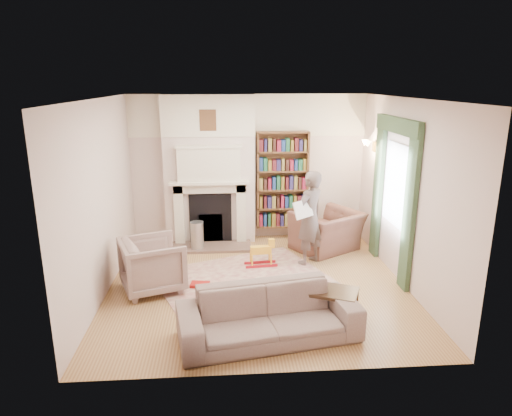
{
  "coord_description": "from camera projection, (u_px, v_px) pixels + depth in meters",
  "views": [
    {
      "loc": [
        -0.49,
        -6.48,
        3.05
      ],
      "look_at": [
        0.0,
        0.25,
        1.15
      ],
      "focal_mm": 32.0,
      "sensor_mm": 36.0,
      "label": 1
    }
  ],
  "objects": [
    {
      "name": "armchair_reading",
      "position": [
        327.0,
        231.0,
        8.39
      ],
      "size": [
        1.47,
        1.42,
        0.73
      ],
      "primitive_type": "imported",
      "rotation": [
        0.0,
        0.0,
        3.69
      ],
      "color": "brown",
      "rests_on": "floor"
    },
    {
      "name": "curtain_right",
      "position": [
        378.0,
        190.0,
        7.96
      ],
      "size": [
        0.07,
        0.32,
        2.4
      ],
      "primitive_type": "cube",
      "color": "#324A2F",
      "rests_on": "floor"
    },
    {
      "name": "rocking_horse",
      "position": [
        261.0,
        253.0,
        7.68
      ],
      "size": [
        0.56,
        0.27,
        0.48
      ],
      "primitive_type": null,
      "rotation": [
        0.0,
        0.0,
        0.09
      ],
      "color": "yellow",
      "rests_on": "rug"
    },
    {
      "name": "wall_sconce",
      "position": [
        364.0,
        147.0,
        8.15
      ],
      "size": [
        0.2,
        0.24,
        0.24
      ],
      "primitive_type": null,
      "color": "gold",
      "rests_on": "wall_right"
    },
    {
      "name": "rug",
      "position": [
        244.0,
        280.0,
        7.2
      ],
      "size": [
        3.13,
        2.8,
        0.01
      ],
      "primitive_type": "cube",
      "rotation": [
        0.0,
        0.0,
        0.39
      ],
      "color": "beige",
      "rests_on": "floor"
    },
    {
      "name": "pelmet",
      "position": [
        398.0,
        125.0,
        6.97
      ],
      "size": [
        0.09,
        1.7,
        0.24
      ],
      "primitive_type": "cube",
      "color": "#324A2F",
      "rests_on": "wall_right"
    },
    {
      "name": "comic_annuals",
      "position": [
        276.0,
        294.0,
        6.67
      ],
      "size": [
        0.49,
        0.39,
        0.02
      ],
      "color": "red",
      "rests_on": "rug"
    },
    {
      "name": "window",
      "position": [
        396.0,
        184.0,
        7.23
      ],
      "size": [
        0.02,
        0.9,
        1.3
      ],
      "primitive_type": "cube",
      "color": "silver",
      "rests_on": "wall_right"
    },
    {
      "name": "sofa",
      "position": [
        269.0,
        314.0,
        5.51
      ],
      "size": [
        2.28,
        1.22,
        0.63
      ],
      "primitive_type": "imported",
      "rotation": [
        0.0,
        0.0,
        0.18
      ],
      "color": "gray",
      "rests_on": "floor"
    },
    {
      "name": "floor",
      "position": [
        257.0,
        284.0,
        7.08
      ],
      "size": [
        4.5,
        4.5,
        0.0
      ],
      "primitive_type": "plane",
      "color": "#93613B",
      "rests_on": "ground"
    },
    {
      "name": "wall_front",
      "position": [
        274.0,
        252.0,
        4.54
      ],
      "size": [
        4.5,
        0.0,
        4.5
      ],
      "primitive_type": "plane",
      "rotation": [
        -1.57,
        0.0,
        0.0
      ],
      "color": "beige",
      "rests_on": "floor"
    },
    {
      "name": "curtain_left",
      "position": [
        410.0,
        212.0,
        6.62
      ],
      "size": [
        0.07,
        0.32,
        2.4
      ],
      "primitive_type": "cube",
      "color": "#324A2F",
      "rests_on": "floor"
    },
    {
      "name": "bookcase",
      "position": [
        282.0,
        180.0,
        8.84
      ],
      "size": [
        1.0,
        0.24,
        1.85
      ],
      "primitive_type": "cube",
      "color": "brown",
      "rests_on": "floor"
    },
    {
      "name": "coffee_table",
      "position": [
        329.0,
        306.0,
        5.91
      ],
      "size": [
        0.82,
        0.69,
        0.45
      ],
      "primitive_type": null,
      "rotation": [
        0.0,
        0.0,
        -0.42
      ],
      "color": "black",
      "rests_on": "floor"
    },
    {
      "name": "paraffin_heater",
      "position": [
        197.0,
        236.0,
        8.39
      ],
      "size": [
        0.31,
        0.31,
        0.55
      ],
      "primitive_type": "cylinder",
      "rotation": [
        0.0,
        0.0,
        -0.38
      ],
      "color": "#ABADB3",
      "rests_on": "floor"
    },
    {
      "name": "wall_right",
      "position": [
        406.0,
        194.0,
        6.86
      ],
      "size": [
        0.0,
        4.5,
        4.5
      ],
      "primitive_type": "plane",
      "rotation": [
        1.57,
        0.0,
        -1.57
      ],
      "color": "beige",
      "rests_on": "floor"
    },
    {
      "name": "wall_left",
      "position": [
        101.0,
        199.0,
        6.54
      ],
      "size": [
        0.0,
        4.5,
        4.5
      ],
      "primitive_type": "plane",
      "rotation": [
        1.57,
        0.0,
        1.57
      ],
      "color": "beige",
      "rests_on": "floor"
    },
    {
      "name": "ceiling",
      "position": [
        257.0,
        98.0,
        6.32
      ],
      "size": [
        4.5,
        4.5,
        0.0
      ],
      "primitive_type": "plane",
      "rotation": [
        3.14,
        0.0,
        0.0
      ],
      "color": "white",
      "rests_on": "wall_back"
    },
    {
      "name": "man_reading",
      "position": [
        309.0,
        218.0,
        7.66
      ],
      "size": [
        0.7,
        0.68,
        1.62
      ],
      "primitive_type": "imported",
      "rotation": [
        0.0,
        0.0,
        3.85
      ],
      "color": "#594A47",
      "rests_on": "floor"
    },
    {
      "name": "game_box_lid",
      "position": [
        200.0,
        285.0,
        6.96
      ],
      "size": [
        0.31,
        0.23,
        0.05
      ],
      "primitive_type": "cube",
      "rotation": [
        0.0,
        0.0,
        -0.14
      ],
      "color": "#A51612",
      "rests_on": "rug"
    },
    {
      "name": "wall_back",
      "position": [
        248.0,
        168.0,
        8.86
      ],
      "size": [
        4.5,
        0.0,
        4.5
      ],
      "primitive_type": "plane",
      "rotation": [
        1.57,
        0.0,
        0.0
      ],
      "color": "beige",
      "rests_on": "floor"
    },
    {
      "name": "board_game",
      "position": [
        240.0,
        291.0,
        6.77
      ],
      "size": [
        0.48,
        0.48,
        0.03
      ],
      "primitive_type": "cube",
      "rotation": [
        0.0,
        0.0,
        -0.32
      ],
      "color": "#DADB4D",
      "rests_on": "rug"
    },
    {
      "name": "fireplace",
      "position": [
        210.0,
        171.0,
        8.62
      ],
      "size": [
        1.7,
        0.58,
        2.8
      ],
      "color": "beige",
      "rests_on": "floor"
    },
    {
      "name": "armchair_left",
      "position": [
        153.0,
        265.0,
        6.78
      ],
      "size": [
        1.12,
        1.1,
        0.8
      ],
      "primitive_type": "imported",
      "rotation": [
        0.0,
        0.0,
        1.93
      ],
      "color": "#A49C87",
      "rests_on": "floor"
    },
    {
      "name": "newspaper",
      "position": [
        303.0,
        209.0,
        7.4
      ],
      "size": [
        0.39,
        0.36,
        0.28
      ],
      "primitive_type": "cube",
      "rotation": [
        -0.35,
        0.0,
        0.71
      ],
      "color": "white",
      "rests_on": "man_reading"
    }
  ]
}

